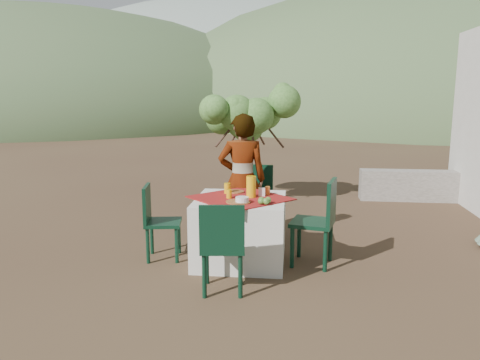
% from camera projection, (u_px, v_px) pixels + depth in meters
% --- Properties ---
extents(ground, '(160.00, 160.00, 0.00)m').
position_uv_depth(ground, '(203.00, 257.00, 5.62)').
color(ground, '#3D271B').
rests_on(ground, ground).
extents(table, '(1.30, 1.30, 0.76)m').
position_uv_depth(table, '(240.00, 229.00, 5.44)').
color(table, white).
rests_on(table, ground).
extents(chair_far, '(0.50, 0.50, 0.97)m').
position_uv_depth(chair_far, '(255.00, 197.00, 6.40)').
color(chair_far, black).
rests_on(chair_far, ground).
extents(chair_near, '(0.47, 0.47, 0.92)m').
position_uv_depth(chair_near, '(222.00, 244.00, 4.51)').
color(chair_near, black).
rests_on(chair_near, ground).
extents(chair_left, '(0.47, 0.47, 0.89)m').
position_uv_depth(chair_left, '(157.00, 218.00, 5.50)').
color(chair_left, black).
rests_on(chair_left, ground).
extents(chair_right, '(0.55, 0.55, 1.00)m').
position_uv_depth(chair_right, '(320.00, 218.00, 5.27)').
color(chair_right, black).
rests_on(chair_right, ground).
extents(person, '(0.67, 0.50, 1.69)m').
position_uv_depth(person, '(242.00, 179.00, 6.02)').
color(person, '#8C6651').
rests_on(person, ground).
extents(shrub_tree, '(1.56, 1.53, 1.83)m').
position_uv_depth(shrub_tree, '(251.00, 122.00, 8.07)').
color(shrub_tree, '#4E3427').
rests_on(shrub_tree, ground).
extents(stone_wall, '(2.60, 0.35, 0.55)m').
position_uv_depth(stone_wall, '(433.00, 186.00, 8.49)').
color(stone_wall, gray).
rests_on(stone_wall, ground).
extents(hill_near_left, '(40.00, 40.00, 16.00)m').
position_uv_depth(hill_near_left, '(51.00, 117.00, 36.92)').
color(hill_near_left, '#3B4F2C').
rests_on(hill_near_left, ground).
extents(hill_near_right, '(48.00, 48.00, 20.00)m').
position_uv_depth(hill_near_right, '(424.00, 116.00, 39.44)').
color(hill_near_right, '#3B4F2C').
rests_on(hill_near_right, ground).
extents(hill_far_center, '(60.00, 60.00, 24.00)m').
position_uv_depth(hill_far_center, '(252.00, 108.00, 56.84)').
color(hill_far_center, slate).
rests_on(hill_far_center, ground).
extents(plate_far, '(0.21, 0.21, 0.01)m').
position_uv_depth(plate_far, '(235.00, 192.00, 5.65)').
color(plate_far, brown).
rests_on(plate_far, table).
extents(plate_near, '(0.25, 0.25, 0.01)m').
position_uv_depth(plate_near, '(237.00, 202.00, 5.13)').
color(plate_near, brown).
rests_on(plate_near, table).
extents(glass_far, '(0.08, 0.08, 0.12)m').
position_uv_depth(glass_far, '(227.00, 188.00, 5.58)').
color(glass_far, '#F1B10F').
rests_on(glass_far, table).
extents(glass_near, '(0.06, 0.06, 0.10)m').
position_uv_depth(glass_near, '(229.00, 194.00, 5.33)').
color(glass_near, '#F1B10F').
rests_on(glass_near, table).
extents(juice_pitcher, '(0.11, 0.11, 0.25)m').
position_uv_depth(juice_pitcher, '(251.00, 187.00, 5.36)').
color(juice_pitcher, '#F1B10F').
rests_on(juice_pitcher, table).
extents(bowl_plate, '(0.19, 0.19, 0.01)m').
position_uv_depth(bowl_plate, '(242.00, 202.00, 5.11)').
color(bowl_plate, brown).
rests_on(bowl_plate, table).
extents(white_bowl, '(0.15, 0.15, 0.05)m').
position_uv_depth(white_bowl, '(242.00, 199.00, 5.10)').
color(white_bowl, white).
rests_on(white_bowl, bowl_plate).
extents(jar_left, '(0.06, 0.06, 0.09)m').
position_uv_depth(jar_left, '(268.00, 191.00, 5.50)').
color(jar_left, '#CD6824').
rests_on(jar_left, table).
extents(jar_right, '(0.06, 0.06, 0.09)m').
position_uv_depth(jar_right, '(268.00, 190.00, 5.57)').
color(jar_right, '#CD6824').
rests_on(jar_right, table).
extents(napkin_holder, '(0.08, 0.05, 0.10)m').
position_uv_depth(napkin_holder, '(262.00, 192.00, 5.43)').
color(napkin_holder, white).
rests_on(napkin_holder, table).
extents(fruit_cluster, '(0.14, 0.13, 0.07)m').
position_uv_depth(fruit_cluster, '(264.00, 201.00, 5.06)').
color(fruit_cluster, '#4E7C2D').
rests_on(fruit_cluster, table).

